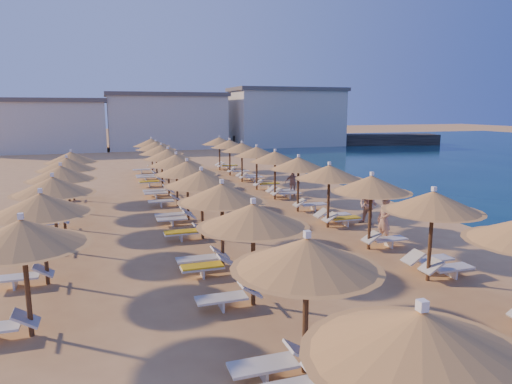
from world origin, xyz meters
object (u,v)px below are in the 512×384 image
object	(u,v)px
beachgoer_b	(368,205)
jetty	(335,140)
parasol_row_east	(298,164)
beachgoer_a	(384,220)
beachgoer_c	(292,183)
parasol_row_west	(187,169)

from	to	relation	value
beachgoer_b	jetty	bearing A→B (deg)	122.96
jetty	beachgoer_b	distance (m)	46.65
parasol_row_east	beachgoer_a	xyz separation A→B (m)	(1.05, -6.21, -1.55)
parasol_row_east	beachgoer_c	xyz separation A→B (m)	(1.44, 4.17, -1.70)
parasol_row_east	parasol_row_west	world-z (taller)	same
jetty	parasol_row_east	distance (m)	44.63
beachgoer_b	beachgoer_c	bearing A→B (deg)	153.61
jetty	beachgoer_c	world-z (taller)	beachgoer_c
parasol_row_west	beachgoer_c	distance (m)	8.49
beachgoer_a	jetty	bearing A→B (deg)	144.37
beachgoer_a	parasol_row_west	bearing A→B (deg)	-142.27
beachgoer_a	beachgoer_b	bearing A→B (deg)	150.64
beachgoer_c	parasol_row_east	bearing A→B (deg)	-81.79
parasol_row_east	beachgoer_c	distance (m)	4.73
parasol_row_east	beachgoer_b	xyz separation A→B (m)	(2.04, -3.43, -1.58)
parasol_row_west	beachgoer_b	world-z (taller)	parasol_row_west
beachgoer_c	parasol_row_west	bearing A→B (deg)	-122.60
jetty	parasol_row_east	world-z (taller)	parasol_row_east
parasol_row_east	beachgoer_c	bearing A→B (deg)	70.93
parasol_row_west	beachgoer_a	distance (m)	9.35
jetty	beachgoer_b	bearing A→B (deg)	-102.83
parasol_row_east	jetty	bearing A→B (deg)	59.54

